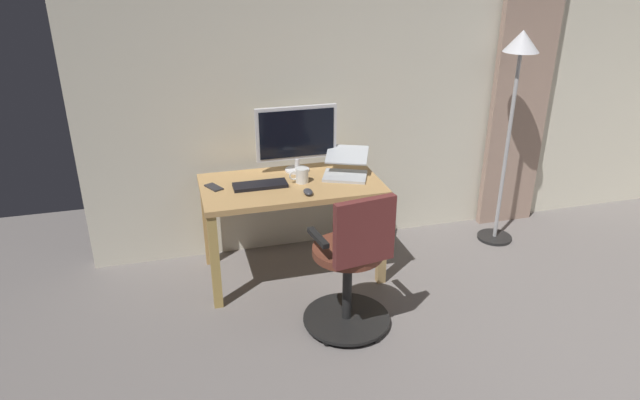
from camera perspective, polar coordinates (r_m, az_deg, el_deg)
The scene contains 11 objects.
back_room_partition at distance 4.85m, azimuth 15.52°, elevation 12.25°, with size 6.19×0.10×2.62m, color beige.
curtain_right_panel at distance 4.97m, azimuth 19.61°, elevation 10.84°, with size 0.50×0.06×2.43m, color #A18372.
desk at distance 4.03m, azimuth -2.90°, elevation 0.41°, with size 1.25×0.68×0.72m.
office_chair at distance 3.49m, azimuth 3.21°, elevation -6.67°, with size 0.56×0.56×0.96m.
computer_monitor at distance 4.12m, azimuth -2.36°, elevation 6.50°, with size 0.59×0.18×0.48m.
computer_keyboard at distance 3.93m, azimuth -6.01°, elevation 1.49°, with size 0.37×0.14×0.02m, color black.
laptop at distance 4.10m, azimuth 2.60°, elevation 3.21°, with size 0.41×0.44×0.17m.
computer_mouse at distance 3.79m, azimuth -1.20°, elevation 0.82°, with size 0.06×0.10×0.04m, color #333338.
cell_phone_by_monitor at distance 3.96m, azimuth -10.59°, elevation 1.27°, with size 0.07×0.14×0.01m, color #232328.
mug_tea at distance 3.97m, azimuth -1.87°, elevation 2.48°, with size 0.14×0.09×0.10m.
floor_lamp at distance 4.55m, azimuth 19.06°, elevation 11.05°, with size 0.28×0.28×1.69m.
Camera 1 is at (2.43, 1.17, 2.25)m, focal length 31.96 mm.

